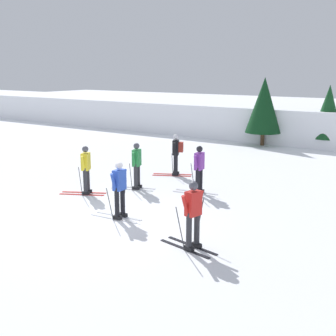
% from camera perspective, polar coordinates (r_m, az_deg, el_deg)
% --- Properties ---
extents(ground_plane, '(120.00, 120.00, 0.00)m').
position_cam_1_polar(ground_plane, '(13.15, -7.89, -6.51)').
color(ground_plane, white).
extents(far_snow_ridge, '(80.00, 6.40, 2.04)m').
position_cam_1_polar(far_snow_ridge, '(28.65, 17.09, 5.55)').
color(far_snow_ridge, white).
rests_on(far_snow_ridge, ground).
extents(skier_blue, '(1.62, 1.00, 1.71)m').
position_cam_1_polar(skier_blue, '(12.86, -6.32, -2.63)').
color(skier_blue, silver).
rests_on(skier_blue, ground).
extents(skier_yellow, '(1.59, 1.06, 1.71)m').
position_cam_1_polar(skier_yellow, '(15.57, -10.59, -0.07)').
color(skier_yellow, red).
rests_on(skier_yellow, ground).
extents(skier_purple, '(1.63, 1.00, 1.71)m').
position_cam_1_polar(skier_purple, '(15.39, 4.03, -0.03)').
color(skier_purple, silver).
rests_on(skier_purple, ground).
extents(skier_black, '(1.60, 1.05, 1.71)m').
position_cam_1_polar(skier_black, '(18.04, 1.08, 2.00)').
color(skier_black, red).
rests_on(skier_black, ground).
extents(skier_red, '(1.64, 0.99, 1.71)m').
position_cam_1_polar(skier_red, '(10.62, 3.23, -5.88)').
color(skier_red, black).
rests_on(skier_red, ground).
extents(skier_green, '(1.63, 0.95, 1.71)m').
position_cam_1_polar(skier_green, '(16.00, -4.09, 0.45)').
color(skier_green, silver).
rests_on(skier_green, ground).
extents(conifer_far_left, '(2.03, 2.03, 3.87)m').
position_cam_1_polar(conifer_far_left, '(25.75, 12.31, 7.94)').
color(conifer_far_left, '#513823').
rests_on(conifer_far_left, ground).
extents(conifer_far_right, '(1.71, 1.71, 3.49)m').
position_cam_1_polar(conifer_far_right, '(25.64, 20.03, 6.84)').
color(conifer_far_right, '#513823').
rests_on(conifer_far_right, ground).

